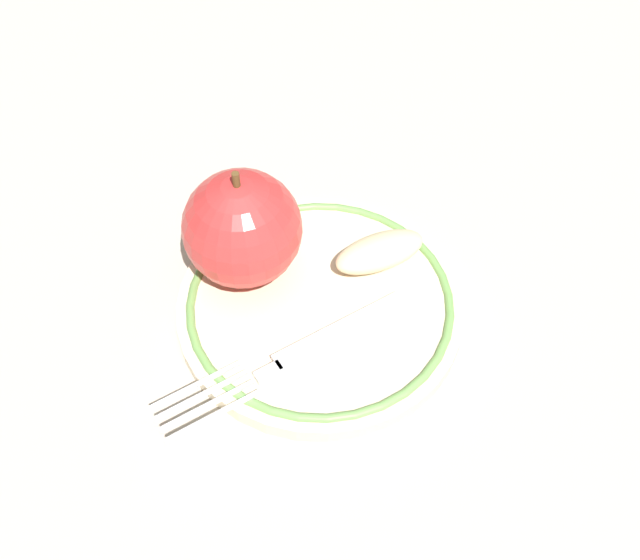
{
  "coord_description": "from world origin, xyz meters",
  "views": [
    {
      "loc": [
        0.27,
        0.1,
        0.4
      ],
      "look_at": [
        0.01,
        0.01,
        0.04
      ],
      "focal_mm": 40.0,
      "sensor_mm": 36.0,
      "label": 1
    }
  ],
  "objects": [
    {
      "name": "ground_plane",
      "position": [
        0.0,
        0.0,
        0.0
      ],
      "size": [
        2.0,
        2.0,
        0.0
      ],
      "primitive_type": "plane",
      "color": "#BCAD9A"
    },
    {
      "name": "apple_red_whole",
      "position": [
        -0.0,
        -0.05,
        0.05
      ],
      "size": [
        0.08,
        0.08,
        0.09
      ],
      "color": "red",
      "rests_on": "plate"
    },
    {
      "name": "apple_slice_front",
      "position": [
        -0.03,
        0.04,
        0.03
      ],
      "size": [
        0.07,
        0.07,
        0.02
      ],
      "primitive_type": "ellipsoid",
      "rotation": [
        0.0,
        0.0,
        5.47
      ],
      "color": "beige",
      "rests_on": "plate"
    },
    {
      "name": "plate",
      "position": [
        0.01,
        0.01,
        0.01
      ],
      "size": [
        0.19,
        0.19,
        0.02
      ],
      "color": "beige",
      "rests_on": "ground_plane"
    },
    {
      "name": "fork",
      "position": [
        0.06,
        0.01,
        0.02
      ],
      "size": [
        0.15,
        0.13,
        0.0
      ],
      "rotation": [
        0.0,
        0.0,
        5.61
      ],
      "color": "silver",
      "rests_on": "plate"
    }
  ]
}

